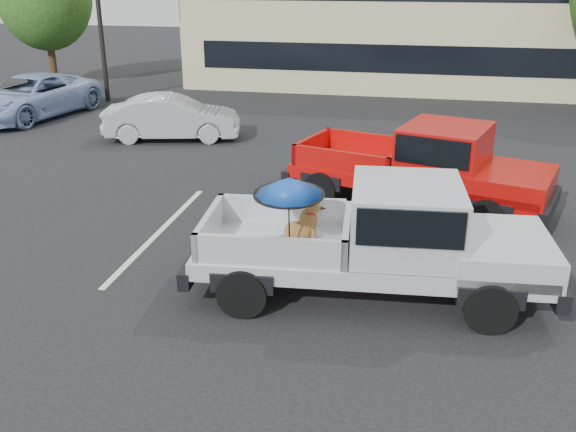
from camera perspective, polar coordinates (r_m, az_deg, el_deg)
name	(u,v)px	position (r m, az deg, el deg)	size (l,w,h in m)	color
ground	(287,293)	(10.46, -0.12, -6.87)	(90.00, 90.00, 0.00)	black
stripe_left	(160,232)	(13.02, -11.35, -1.38)	(0.12, 5.00, 0.01)	silver
stripe_right	(470,257)	(12.13, 15.90, -3.55)	(0.12, 5.00, 0.01)	silver
motel_building	(428,8)	(30.06, 12.35, 17.63)	(20.40, 8.40, 6.30)	#C5B783
silver_pickup	(390,235)	(10.08, 9.03, -1.65)	(5.82, 2.44, 2.06)	black
red_pickup	(435,164)	(13.98, 12.95, 4.52)	(5.99, 3.54, 1.87)	black
silver_sedan	(172,118)	(19.85, -10.27, 8.60)	(1.40, 4.03, 1.33)	#B5B7BD
blue_suv	(30,97)	(24.13, -21.93, 9.81)	(2.40, 5.20, 1.45)	#8AA1CF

